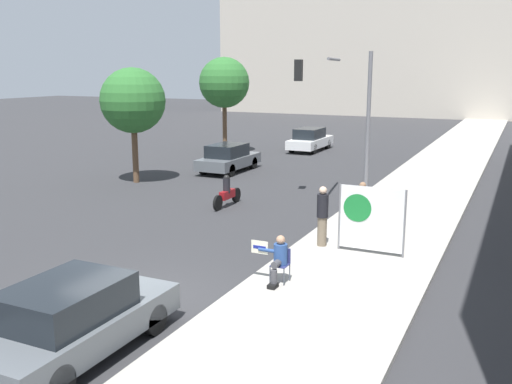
# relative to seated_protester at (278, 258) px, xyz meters

# --- Properties ---
(ground_plane) EXTENTS (160.00, 160.00, 0.00)m
(ground_plane) POSITION_rel_seated_protester_xyz_m (-2.58, -2.30, -0.76)
(ground_plane) COLOR #303033
(sidewalk_curb) EXTENTS (4.20, 90.00, 0.12)m
(sidewalk_curb) POSITION_rel_seated_protester_xyz_m (1.28, 12.70, -0.70)
(sidewalk_curb) COLOR #A8A399
(sidewalk_curb) RESTS_ON ground_plane
(building_backdrop_far) EXTENTS (52.00, 12.00, 24.20)m
(building_backdrop_far) POSITION_rel_seated_protester_xyz_m (-4.58, 58.62, 11.34)
(building_backdrop_far) COLOR #BCB2A3
(building_backdrop_far) RESTS_ON ground_plane
(seated_protester) EXTENTS (0.95, 0.77, 1.19)m
(seated_protester) POSITION_rel_seated_protester_xyz_m (0.00, 0.00, 0.00)
(seated_protester) COLOR #474C56
(seated_protester) RESTS_ON sidewalk_curb
(jogger_on_sidewalk) EXTENTS (0.34, 0.34, 1.80)m
(jogger_on_sidewalk) POSITION_rel_seated_protester_xyz_m (-0.02, 3.36, 0.29)
(jogger_on_sidewalk) COLOR #756651
(jogger_on_sidewalk) RESTS_ON sidewalk_curb
(pedestrian_behind) EXTENTS (0.34, 0.34, 1.67)m
(pedestrian_behind) POSITION_rel_seated_protester_xyz_m (0.68, 5.16, 0.21)
(pedestrian_behind) COLOR #424247
(pedestrian_behind) RESTS_ON sidewalk_curb
(protest_banner) EXTENTS (1.92, 0.06, 1.94)m
(protest_banner) POSITION_rel_seated_protester_xyz_m (1.45, 3.25, 0.39)
(protest_banner) COLOR slate
(protest_banner) RESTS_ON sidewalk_curb
(traffic_light_pole) EXTENTS (3.03, 2.80, 5.84)m
(traffic_light_pole) POSITION_rel_seated_protester_xyz_m (-1.46, 9.68, 3.30)
(traffic_light_pole) COLOR slate
(traffic_light_pole) RESTS_ON sidewalk_curb
(parked_car_curbside) EXTENTS (1.88, 4.29, 1.48)m
(parked_car_curbside) POSITION_rel_seated_protester_xyz_m (-2.11, -4.80, -0.03)
(parked_car_curbside) COLOR #565B60
(parked_car_curbside) RESTS_ON ground_plane
(car_on_road_nearest) EXTENTS (1.80, 4.21, 1.46)m
(car_on_road_nearest) POSITION_rel_seated_protester_xyz_m (-8.82, 13.91, -0.04)
(car_on_road_nearest) COLOR #565B60
(car_on_road_nearest) RESTS_ON ground_plane
(car_on_road_midblock) EXTENTS (1.73, 4.52, 1.51)m
(car_on_road_midblock) POSITION_rel_seated_protester_xyz_m (-7.66, 23.18, -0.02)
(car_on_road_midblock) COLOR white
(car_on_road_midblock) RESTS_ON ground_plane
(motorcycle_on_road) EXTENTS (0.28, 2.14, 1.27)m
(motorcycle_on_road) POSITION_rel_seated_protester_xyz_m (-5.18, 6.98, -0.22)
(motorcycle_on_road) COLOR maroon
(motorcycle_on_road) RESTS_ON ground_plane
(street_tree_near_curb) EXTENTS (3.03, 3.03, 5.39)m
(street_tree_near_curb) POSITION_rel_seated_protester_xyz_m (-11.43, 9.45, 3.09)
(street_tree_near_curb) COLOR brown
(street_tree_near_curb) RESTS_ON ground_plane
(street_tree_midblock) EXTENTS (3.16, 3.16, 6.05)m
(street_tree_midblock) POSITION_rel_seated_protester_xyz_m (-12.21, 19.79, 3.69)
(street_tree_midblock) COLOR brown
(street_tree_midblock) RESTS_ON ground_plane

